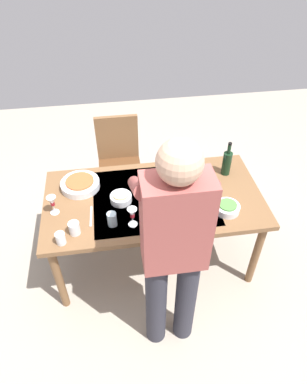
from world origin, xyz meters
The scene contains 16 objects.
ground_plane centered at (0.00, 0.00, 0.00)m, with size 6.00×6.00×0.00m, color #9E9384.
dining_table centered at (0.00, 0.00, 0.65)m, with size 1.65×0.86×0.72m.
chair_near centered at (0.22, -0.81, 0.53)m, with size 0.40×0.40×0.91m.
person_server centered at (-0.01, 0.69, 0.96)m, with size 0.42×0.61×1.69m.
wine_bottle centered at (-0.62, -0.20, 0.83)m, with size 0.07×0.07×0.30m.
wine_glass_left centered at (0.18, 0.26, 0.83)m, with size 0.07×0.07×0.15m.
wine_glass_right centered at (0.73, 0.06, 0.83)m, with size 0.07×0.07×0.15m.
water_cup_near_left centered at (0.32, 0.24, 0.78)m, with size 0.07×0.07×0.11m, color silver.
water_cup_near_right centered at (0.67, 0.35, 0.77)m, with size 0.06×0.06×0.09m, color silver.
water_cup_far_left centered at (0.58, 0.28, 0.77)m, with size 0.08×0.08×0.09m, color silver.
serving_bowl_pasta centered at (0.55, -0.19, 0.76)m, with size 0.30×0.30×0.07m.
side_bowl_salad centered at (-0.50, 0.23, 0.76)m, with size 0.18×0.18×0.07m.
side_bowl_bread centered at (0.25, 0.01, 0.76)m, with size 0.16×0.16×0.07m.
dinner_plate_near centered at (-0.29, -0.14, 0.73)m, with size 0.23×0.23×0.01m, color silver.
dinner_plate_far centered at (-0.01, 0.20, 0.73)m, with size 0.23×0.23×0.01m, color silver.
table_knife centered at (0.47, 0.14, 0.73)m, with size 0.01×0.20×0.01m, color silver.
Camera 1 is at (0.28, 1.90, 2.49)m, focal length 32.13 mm.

